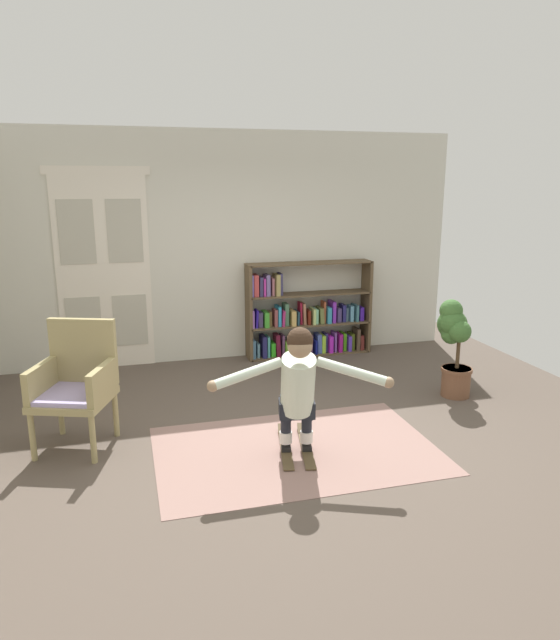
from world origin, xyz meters
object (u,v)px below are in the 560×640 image
person_skier (298,383)px  skis_pair (296,446)px  bookshelf (304,319)px  potted_plant (454,339)px  wicker_chair (76,382)px

person_skier → skis_pair: bearing=78.2°
bookshelf → skis_pair: bearing=-109.1°
potted_plant → person_skier: person_skier is taller
wicker_chair → skis_pair: wicker_chair is taller
wicker_chair → person_skier: size_ratio=0.76×
bookshelf → wicker_chair: (-2.74, -2.06, 0.09)m
skis_pair → person_skier: size_ratio=0.58×
bookshelf → skis_pair: (-0.92, -2.66, -0.47)m
bookshelf → person_skier: bearing=-108.6°
bookshelf → wicker_chair: bearing=-143.1°
wicker_chair → skis_pair: bearing=-18.3°
potted_plant → skis_pair: potted_plant is taller
bookshelf → wicker_chair: size_ratio=1.53×
bookshelf → potted_plant: size_ratio=1.58×
skis_pair → potted_plant: bearing=21.8°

